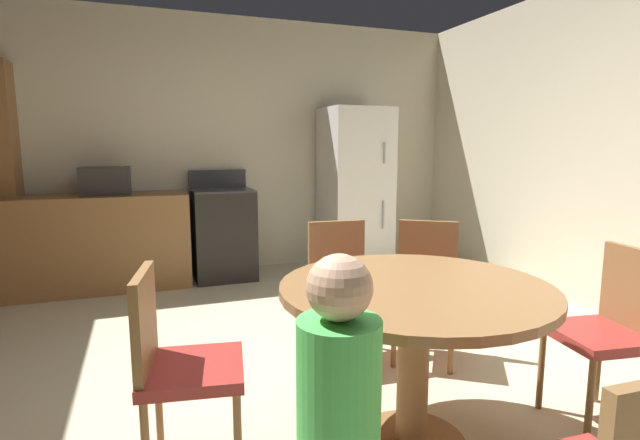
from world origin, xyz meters
TOP-DOWN VIEW (x-y plane):
  - ground_plane at (0.00, 0.00)m, footprint 14.00×14.00m
  - wall_back at (0.00, 3.18)m, footprint 5.42×0.12m
  - kitchen_counter at (-1.46, 2.78)m, footprint 1.90×0.60m
  - oven_range at (-0.16, 2.79)m, footprint 0.60×0.60m
  - refrigerator at (1.30, 2.73)m, footprint 0.68×0.68m
  - microwave at (-1.23, 2.78)m, footprint 0.44×0.32m
  - dining_table at (0.18, -0.40)m, footprint 1.18×1.18m
  - chair_east at (1.18, -0.55)m, footprint 0.46×0.46m
  - chair_northeast at (0.77, 0.43)m, footprint 0.56×0.56m
  - chair_north at (0.26, 0.61)m, footprint 0.43×0.43m
  - chair_west at (-0.82, -0.23)m, footprint 0.46×0.46m

SIDE VIEW (x-z plane):
  - ground_plane at x=0.00m, z-range 0.00..0.00m
  - kitchen_counter at x=-1.46m, z-range 0.00..0.90m
  - oven_range at x=-0.16m, z-range -0.08..1.02m
  - chair_east at x=1.18m, z-range 0.07..0.94m
  - chair_northeast at x=0.77m, z-range 0.07..0.94m
  - chair_north at x=0.26m, z-range 0.07..0.94m
  - chair_west at x=-0.82m, z-range 0.07..0.94m
  - dining_table at x=0.18m, z-range 0.22..0.98m
  - refrigerator at x=1.30m, z-range 0.00..1.76m
  - microwave at x=-1.23m, z-range 0.90..1.16m
  - wall_back at x=0.00m, z-range 0.00..2.70m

